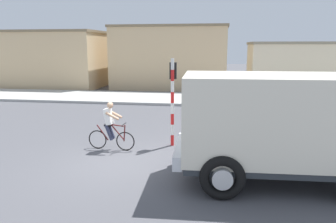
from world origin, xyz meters
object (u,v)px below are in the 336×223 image
(traffic_light_pole, at_px, (173,90))
(car_red_near, at_px, (266,101))
(cyclist, at_px, (111,126))
(truck_foreground, at_px, (282,122))

(traffic_light_pole, xyz_separation_m, car_red_near, (4.10, 5.62, -1.25))
(cyclist, bearing_deg, truck_foreground, -20.45)
(truck_foreground, xyz_separation_m, cyclist, (-5.39, 2.01, -0.80))
(truck_foreground, relative_size, cyclist, 3.20)
(truck_foreground, bearing_deg, traffic_light_pole, 138.48)
(traffic_light_pole, distance_m, car_red_near, 7.07)
(car_red_near, bearing_deg, traffic_light_pole, -126.08)
(cyclist, xyz_separation_m, traffic_light_pole, (2.08, 0.92, 1.20))
(traffic_light_pole, bearing_deg, car_red_near, 53.92)
(cyclist, xyz_separation_m, car_red_near, (6.18, 6.54, -0.05))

